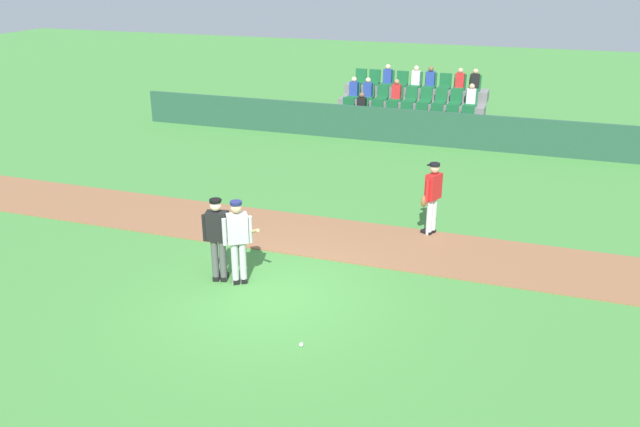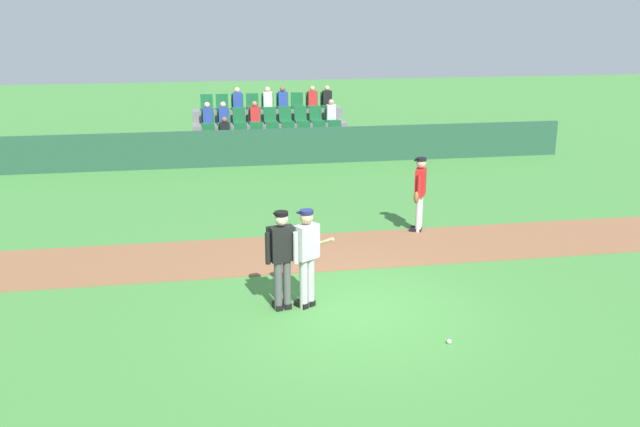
% 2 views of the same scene
% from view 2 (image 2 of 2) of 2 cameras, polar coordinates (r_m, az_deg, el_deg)
% --- Properties ---
extents(ground_plane, '(80.00, 80.00, 0.00)m').
position_cam_2_polar(ground_plane, '(11.86, 2.61, -8.05)').
color(ground_plane, '#42843A').
extents(infield_dirt_path, '(28.00, 2.29, 0.03)m').
position_cam_2_polar(infield_dirt_path, '(14.54, 0.13, -3.20)').
color(infield_dirt_path, brown).
rests_on(infield_dirt_path, ground).
extents(dugout_fence, '(20.00, 0.16, 1.20)m').
position_cam_2_polar(dugout_fence, '(22.74, -3.68, 5.60)').
color(dugout_fence, '#234C38').
rests_on(dugout_fence, ground).
extents(stadium_bleachers, '(5.55, 2.95, 2.30)m').
position_cam_2_polar(stadium_bleachers, '(24.57, -4.17, 6.53)').
color(stadium_bleachers, slate).
rests_on(stadium_bleachers, ground).
extents(batter_grey_jersey, '(0.73, 0.70, 1.76)m').
position_cam_2_polar(batter_grey_jersey, '(11.60, -1.11, -3.45)').
color(batter_grey_jersey, '#B2B2B2').
rests_on(batter_grey_jersey, ground).
extents(umpire_home_plate, '(0.58, 0.37, 1.76)m').
position_cam_2_polar(umpire_home_plate, '(11.52, -3.24, -3.45)').
color(umpire_home_plate, '#4C4C4C').
rests_on(umpire_home_plate, ground).
extents(runner_red_jersey, '(0.44, 0.61, 1.76)m').
position_cam_2_polar(runner_red_jersey, '(15.74, 8.36, 1.80)').
color(runner_red_jersey, silver).
rests_on(runner_red_jersey, ground).
extents(baseball, '(0.07, 0.07, 0.07)m').
position_cam_2_polar(baseball, '(10.89, 10.78, -10.50)').
color(baseball, white).
rests_on(baseball, ground).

